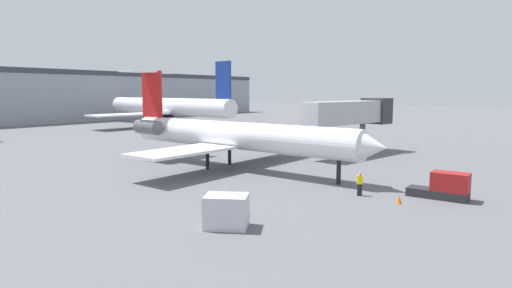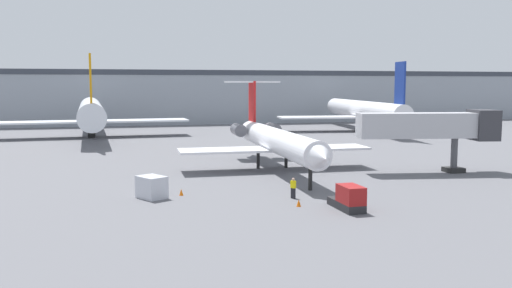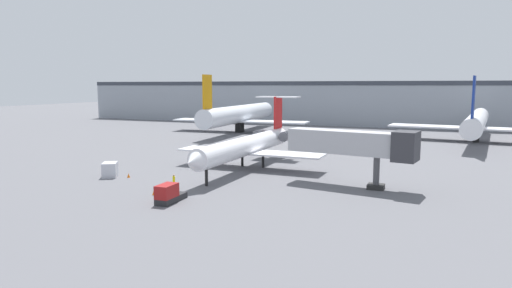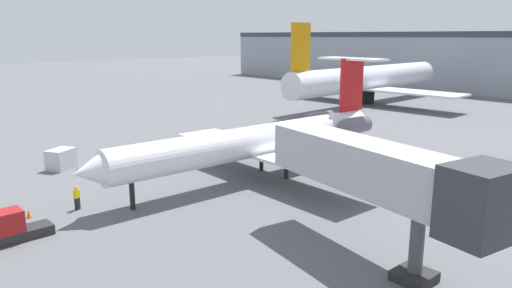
# 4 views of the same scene
# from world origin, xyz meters

# --- Properties ---
(ground_plane) EXTENTS (400.00, 400.00, 0.10)m
(ground_plane) POSITION_xyz_m (0.00, 0.00, -0.05)
(ground_plane) COLOR #5B5B60
(regional_jet) EXTENTS (20.88, 30.42, 9.68)m
(regional_jet) POSITION_xyz_m (-2.77, 0.56, 3.34)
(regional_jet) COLOR white
(regional_jet) RESTS_ON ground_plane
(jet_bridge) EXTENTS (14.90, 5.28, 6.60)m
(jet_bridge) POSITION_xyz_m (13.15, -5.48, 4.89)
(jet_bridge) COLOR #ADADB2
(jet_bridge) RESTS_ON ground_plane
(ground_crew_marshaller) EXTENTS (0.44, 0.48, 1.69)m
(ground_crew_marshaller) POSITION_xyz_m (-5.54, -14.45, 0.86)
(ground_crew_marshaller) COLOR black
(ground_crew_marshaller) RESTS_ON ground_plane
(baggage_tug_lead) EXTENTS (1.49, 4.03, 1.90)m
(baggage_tug_lead) POSITION_xyz_m (-2.90, -19.55, 0.84)
(baggage_tug_lead) COLOR #262628
(baggage_tug_lead) RESTS_ON ground_plane
(cargo_container_uld) EXTENTS (2.65, 2.87, 1.81)m
(cargo_container_uld) POSITION_xyz_m (-16.74, -11.56, 0.91)
(cargo_container_uld) COLOR silver
(cargo_container_uld) RESTS_ON ground_plane
(traffic_cone_near) EXTENTS (0.36, 0.36, 0.55)m
(traffic_cone_near) POSITION_xyz_m (-6.08, -17.49, 0.28)
(traffic_cone_near) COLOR orange
(traffic_cone_near) RESTS_ON ground_plane
(traffic_cone_mid) EXTENTS (0.36, 0.36, 0.55)m
(traffic_cone_mid) POSITION_xyz_m (-14.28, -11.08, 0.28)
(traffic_cone_mid) COLOR orange
(traffic_cone_mid) RESTS_ON ground_plane
(terminal_building) EXTENTS (178.85, 25.07, 12.60)m
(terminal_building) POSITION_xyz_m (0.00, 81.81, 6.31)
(terminal_building) COLOR #8C939E
(terminal_building) RESTS_ON ground_plane
(parked_airliner_west_end) EXTENTS (33.90, 40.22, 13.60)m
(parked_airliner_west_end) POSITION_xyz_m (-23.70, 43.71, 4.40)
(parked_airliner_west_end) COLOR silver
(parked_airliner_west_end) RESTS_ON ground_plane
(parked_airliner_west_mid) EXTENTS (34.46, 40.64, 13.01)m
(parked_airliner_west_mid) POSITION_xyz_m (28.45, 44.49, 4.10)
(parked_airliner_west_mid) COLOR white
(parked_airliner_west_mid) RESTS_ON ground_plane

